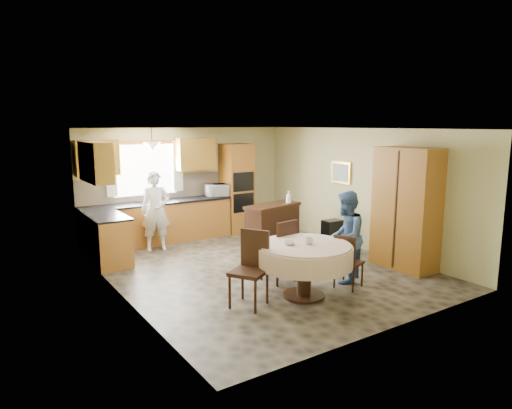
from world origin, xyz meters
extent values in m
cube|color=brown|center=(0.00, 0.00, 0.00)|extent=(5.00, 6.00, 0.01)
cube|color=white|center=(0.00, 0.00, 2.50)|extent=(5.00, 6.00, 0.01)
cube|color=tan|center=(0.00, 3.00, 1.25)|extent=(5.00, 0.02, 2.50)
cube|color=tan|center=(0.00, -3.00, 1.25)|extent=(5.00, 0.02, 2.50)
cube|color=tan|center=(-2.50, 0.00, 1.25)|extent=(0.02, 6.00, 2.50)
cube|color=tan|center=(2.50, 0.00, 1.25)|extent=(0.02, 6.00, 2.50)
cube|color=white|center=(-1.00, 2.98, 1.60)|extent=(1.40, 0.03, 1.10)
cube|color=white|center=(-1.75, 2.93, 1.65)|extent=(0.22, 0.02, 1.15)
cube|color=white|center=(-0.25, 2.93, 1.65)|extent=(0.22, 0.02, 1.15)
cube|color=#B57030|center=(-0.85, 2.70, 0.44)|extent=(3.30, 0.60, 0.88)
cube|color=black|center=(-0.85, 2.70, 0.90)|extent=(3.30, 0.64, 0.04)
cube|color=#B57030|center=(-2.20, 1.80, 0.44)|extent=(0.60, 1.20, 0.88)
cube|color=black|center=(-2.20, 1.80, 0.90)|extent=(0.64, 1.20, 0.04)
cube|color=tan|center=(-0.85, 2.99, 1.18)|extent=(3.30, 0.02, 0.55)
cube|color=#AE7F2B|center=(-2.05, 2.83, 1.91)|extent=(0.85, 0.33, 0.72)
cube|color=#AE7F2B|center=(0.15, 2.83, 1.91)|extent=(0.90, 0.33, 0.72)
cube|color=#AE7F2B|center=(-2.33, 1.80, 1.91)|extent=(0.33, 1.20, 0.72)
cube|color=#B57030|center=(1.15, 2.69, 1.06)|extent=(0.66, 0.62, 2.12)
cube|color=black|center=(1.15, 2.38, 1.25)|extent=(0.56, 0.01, 0.45)
cube|color=black|center=(1.15, 2.38, 0.75)|extent=(0.56, 0.01, 0.45)
cone|color=beige|center=(-1.00, 2.50, 2.12)|extent=(0.36, 0.36, 0.18)
cube|color=#351B0E|center=(0.96, 0.93, 0.44)|extent=(1.32, 0.77, 0.89)
cube|color=black|center=(2.20, 0.47, 0.27)|extent=(0.41, 0.29, 0.55)
cube|color=#B57030|center=(2.22, -1.41, 1.09)|extent=(0.57, 1.14, 2.18)
cylinder|color=#351B0E|center=(-0.21, -1.53, 0.38)|extent=(0.21, 0.21, 0.75)
cylinder|color=#351B0E|center=(-0.21, -1.53, 0.02)|extent=(0.64, 0.64, 0.04)
cylinder|color=beige|center=(-0.21, -1.53, 0.79)|extent=(1.38, 1.38, 0.05)
cylinder|color=beige|center=(-0.21, -1.53, 0.65)|extent=(1.44, 1.44, 0.30)
cube|color=#351B0E|center=(-1.10, -1.37, 0.50)|extent=(0.64, 0.64, 0.06)
cube|color=#351B0E|center=(-0.92, -1.26, 0.80)|extent=(0.27, 0.40, 0.56)
cylinder|color=#351B0E|center=(-1.30, -1.57, 0.24)|extent=(0.04, 0.04, 0.48)
cylinder|color=#351B0E|center=(-0.90, -1.57, 0.24)|extent=(0.04, 0.04, 0.48)
cylinder|color=#351B0E|center=(-1.30, -1.17, 0.24)|extent=(0.04, 0.04, 0.48)
cylinder|color=#351B0E|center=(-0.90, -1.17, 0.24)|extent=(0.04, 0.04, 0.48)
cube|color=#351B0E|center=(-0.12, -0.74, 0.49)|extent=(0.50, 0.50, 0.05)
cube|color=#351B0E|center=(-0.09, -0.95, 0.78)|extent=(0.43, 0.09, 0.54)
cylinder|color=#351B0E|center=(-0.31, -0.94, 0.23)|extent=(0.04, 0.04, 0.46)
cylinder|color=#351B0E|center=(0.08, -0.94, 0.23)|extent=(0.04, 0.04, 0.46)
cylinder|color=#351B0E|center=(-0.31, -0.55, 0.23)|extent=(0.04, 0.04, 0.46)
cylinder|color=#351B0E|center=(0.08, -0.55, 0.23)|extent=(0.04, 0.04, 0.46)
cube|color=#351B0E|center=(0.65, -1.60, 0.41)|extent=(0.48, 0.48, 0.05)
cube|color=#351B0E|center=(0.49, -1.65, 0.65)|extent=(0.15, 0.35, 0.45)
cylinder|color=#351B0E|center=(0.49, -1.76, 0.19)|extent=(0.03, 0.03, 0.39)
cylinder|color=#351B0E|center=(0.81, -1.76, 0.19)|extent=(0.03, 0.03, 0.39)
cylinder|color=#351B0E|center=(0.49, -1.44, 0.19)|extent=(0.03, 0.03, 0.39)
cylinder|color=#351B0E|center=(0.81, -1.44, 0.19)|extent=(0.03, 0.03, 0.39)
cube|color=gold|center=(2.47, 0.53, 1.55)|extent=(0.05, 0.57, 0.47)
cube|color=#A2B2BD|center=(2.44, 0.53, 1.55)|extent=(0.01, 0.47, 0.37)
imported|color=silver|center=(0.58, 2.65, 1.06)|extent=(0.56, 0.42, 0.28)
imported|color=silver|center=(-1.10, 2.18, 0.82)|extent=(0.67, 0.52, 1.64)
imported|color=#3B5782|center=(0.80, -1.36, 0.76)|extent=(0.93, 0.88, 1.52)
imported|color=#B2B2B2|center=(0.71, 0.93, 0.92)|extent=(0.28, 0.28, 0.06)
imported|color=silver|center=(1.37, 0.93, 1.04)|extent=(0.14, 0.14, 0.30)
imported|color=#B2B2B2|center=(-0.16, -1.57, 0.87)|extent=(0.13, 0.13, 0.10)
imported|color=#B2B2B2|center=(-0.41, -1.43, 0.85)|extent=(0.22, 0.22, 0.05)
camera|label=1|loc=(-4.42, -6.62, 2.58)|focal=32.00mm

